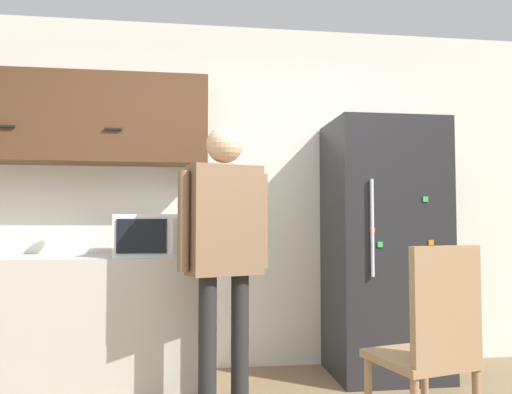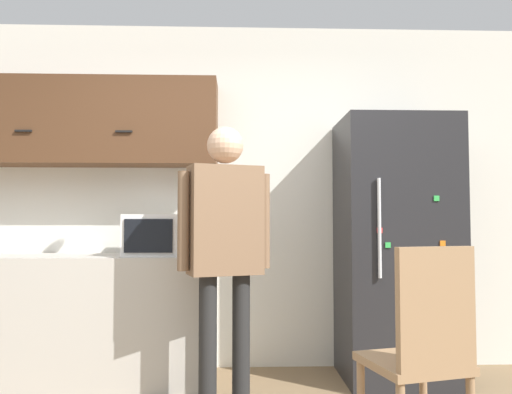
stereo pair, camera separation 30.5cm
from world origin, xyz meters
name	(u,v)px [view 1 (the left image)]	position (x,y,z in m)	size (l,w,h in m)	color
back_wall	(225,194)	(0.00, 2.03, 1.35)	(6.00, 0.06, 2.70)	silver
counter	(57,322)	(-1.18, 1.69, 0.45)	(2.05, 0.62, 0.89)	#BCB7AD
upper_cabinets	(66,119)	(-1.18, 1.84, 1.88)	(2.05, 0.34, 0.65)	#51331E
microwave	(150,235)	(-0.55, 1.64, 1.04)	(0.46, 0.39, 0.29)	white
person	(224,234)	(-0.07, 1.15, 1.06)	(0.57, 0.35, 1.72)	black
refrigerator	(384,247)	(1.17, 1.67, 0.94)	(0.80, 0.69, 1.88)	#232326
chair	(432,343)	(0.87, 0.36, 0.56)	(0.51, 0.51, 1.02)	#997551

